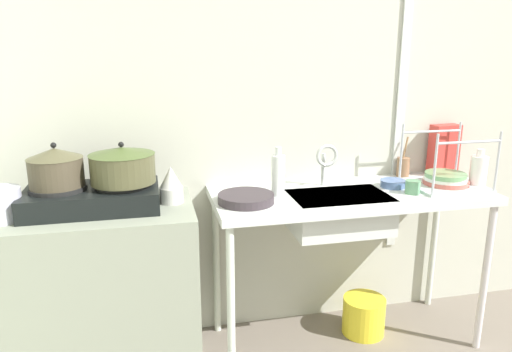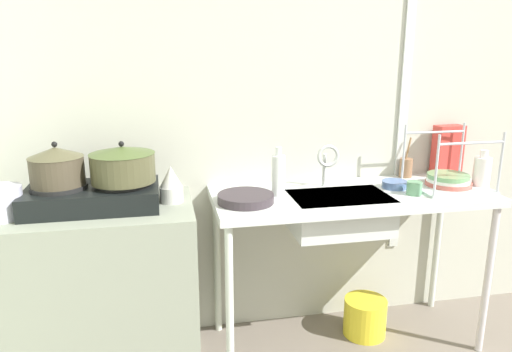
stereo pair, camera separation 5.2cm
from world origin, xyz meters
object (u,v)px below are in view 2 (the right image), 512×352
object	(u,v)px
pot_on_right_burner	(123,164)
cup_by_rack	(414,188)
dish_rack	(448,180)
cereal_box	(447,151)
faucet	(327,159)
stove	(93,196)
bottle_by_sink	(278,175)
percolator	(171,185)
bucket_on_floor	(365,317)
sink_basin	(339,213)
frying_pan	(246,198)
pot_beside_stove	(1,203)
bottle_by_rack	(482,172)
utensil_jar	(406,167)
pot_on_left_burner	(57,166)
small_bowl_on_drainboard	(395,184)

from	to	relation	value
pot_on_right_burner	cup_by_rack	bearing A→B (deg)	-4.08
dish_rack	cereal_box	xyz separation A→B (m)	(0.13, 0.23, 0.10)
faucet	dish_rack	world-z (taller)	dish_rack
pot_on_right_burner	stove	bearing A→B (deg)	180.00
faucet	bottle_by_sink	distance (m)	0.29
percolator	bucket_on_floor	world-z (taller)	percolator
sink_basin	percolator	bearing A→B (deg)	175.22
stove	sink_basin	xyz separation A→B (m)	(1.13, -0.05, -0.14)
pot_on_right_burner	cereal_box	xyz separation A→B (m)	(1.71, 0.21, -0.05)
frying_pan	bucket_on_floor	bearing A→B (deg)	7.47
pot_beside_stove	faucet	bearing A→B (deg)	6.51
bottle_by_rack	bucket_on_floor	world-z (taller)	bottle_by_rack
bucket_on_floor	stove	bearing A→B (deg)	-178.84
bottle_by_rack	utensil_jar	world-z (taller)	utensil_jar
stove	frying_pan	world-z (taller)	stove
bottle_by_sink	stove	bearing A→B (deg)	-178.75
dish_rack	utensil_jar	xyz separation A→B (m)	(-0.11, 0.23, 0.02)
pot_on_left_burner	sink_basin	xyz separation A→B (m)	(1.27, -0.05, -0.29)
stove	pot_on_left_burner	distance (m)	0.20
utensil_jar	bottle_by_rack	bearing A→B (deg)	-45.02
cup_by_rack	cereal_box	size ratio (longest dim) A/B	0.26
bottle_by_rack	pot_on_right_burner	bearing A→B (deg)	178.12
dish_rack	small_bowl_on_drainboard	world-z (taller)	dish_rack
percolator	cup_by_rack	xyz separation A→B (m)	(1.15, -0.12, -0.05)
pot_on_left_burner	sink_basin	size ratio (longest dim) A/B	0.49
frying_pan	bottle_by_rack	world-z (taller)	bottle_by_rack
sink_basin	cereal_box	xyz separation A→B (m)	(0.72, 0.25, 0.23)
stove	faucet	bearing A→B (deg)	5.14
pot_on_left_burner	cereal_box	world-z (taller)	pot_on_left_burner
pot_on_right_burner	utensil_jar	size ratio (longest dim) A/B	1.30
faucet	bucket_on_floor	world-z (taller)	faucet
cereal_box	bucket_on_floor	world-z (taller)	cereal_box
bottle_by_rack	cup_by_rack	bearing A→B (deg)	-174.19
pot_on_right_burner	cup_by_rack	xyz separation A→B (m)	(1.36, -0.10, -0.16)
pot_on_left_burner	pot_beside_stove	xyz separation A→B (m)	(-0.22, -0.07, -0.13)
cup_by_rack	pot_on_right_burner	bearing A→B (deg)	175.92
percolator	sink_basin	xyz separation A→B (m)	(0.79, -0.07, -0.17)
pot_beside_stove	faucet	distance (m)	1.48
small_bowl_on_drainboard	bucket_on_floor	bearing A→B (deg)	-179.46
sink_basin	cup_by_rack	distance (m)	0.38
pot_on_right_burner	small_bowl_on_drainboard	distance (m)	1.33
cup_by_rack	bottle_by_sink	xyz separation A→B (m)	(-0.65, 0.12, 0.07)
bottle_by_rack	utensil_jar	size ratio (longest dim) A/B	0.89
dish_rack	utensil_jar	world-z (taller)	dish_rack
pot_on_right_burner	bottle_by_sink	bearing A→B (deg)	1.49
small_bowl_on_drainboard	cereal_box	xyz separation A→B (m)	(0.40, 0.18, 0.12)
stove	cereal_box	world-z (taller)	cereal_box
faucet	bottle_by_rack	distance (m)	0.78
faucet	bottle_by_rack	size ratio (longest dim) A/B	1.15
percolator	utensil_jar	xyz separation A→B (m)	(1.27, 0.19, -0.03)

